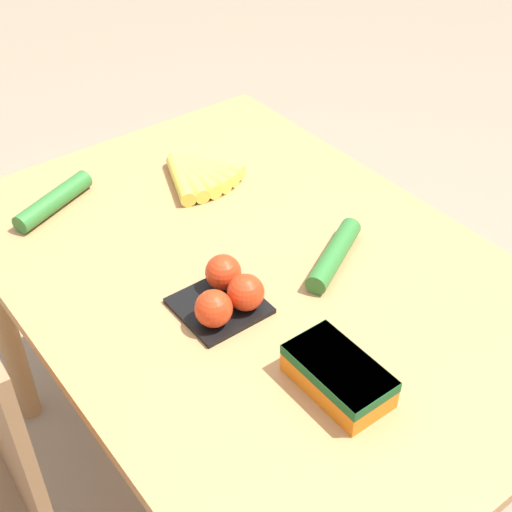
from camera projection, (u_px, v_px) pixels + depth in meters
The scene contains 7 objects.
ground_plane at pixel (256, 478), 1.90m from camera, with size 12.00×12.00×0.00m, color gray.
dining_table at pixel (256, 304), 1.50m from camera, with size 1.27×0.89×0.74m.
banana_bunch at pixel (195, 174), 1.68m from camera, with size 0.19×0.20×0.04m.
tomato_pack at pixel (226, 294), 1.32m from camera, with size 0.15×0.15×0.08m.
carrot_bag at pixel (338, 374), 1.17m from camera, with size 0.18×0.10×0.06m.
cucumber_near at pixel (334, 255), 1.44m from camera, with size 0.14×0.21×0.04m.
cucumber_far at pixel (54, 201), 1.58m from camera, with size 0.12×0.21×0.04m.
Camera 1 is at (-0.88, 0.67, 1.66)m, focal length 50.00 mm.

